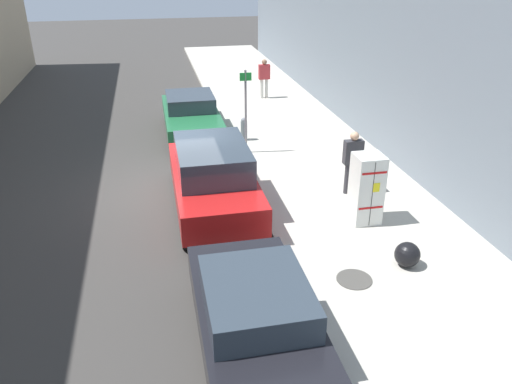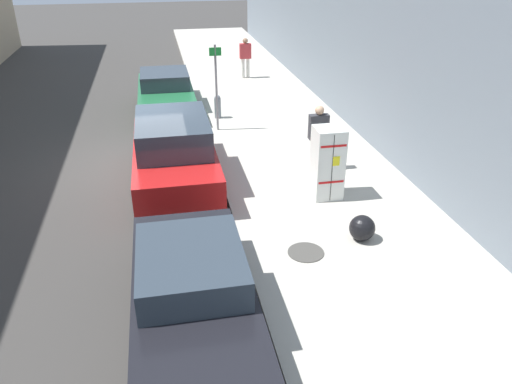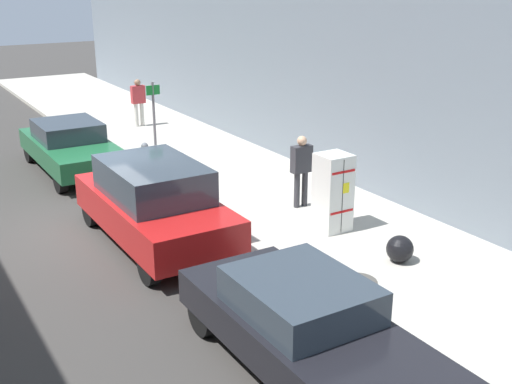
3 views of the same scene
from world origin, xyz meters
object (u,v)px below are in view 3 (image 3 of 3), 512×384
object	(u,v)px
fire_hydrant	(145,156)
pedestrian_walking_far	(301,166)
parked_suv_red	(154,203)
parked_sedan_dark	(307,327)
street_sign_post	(155,127)
parked_sedan_green	(71,146)
pedestrian_standing_near	(138,99)
discarded_refrigerator	(333,192)
trash_bag	(400,249)

from	to	relation	value
fire_hydrant	pedestrian_walking_far	bearing A→B (deg)	113.07
parked_suv_red	parked_sedan_dark	distance (m)	5.38
street_sign_post	parked_sedan_green	world-z (taller)	street_sign_post
pedestrian_standing_near	discarded_refrigerator	bearing A→B (deg)	-65.06
pedestrian_walking_far	parked_sedan_green	distance (m)	7.08
discarded_refrigerator	pedestrian_walking_far	distance (m)	1.54
discarded_refrigerator	parked_sedan_dark	bearing A→B (deg)	48.28
street_sign_post	fire_hydrant	world-z (taller)	street_sign_post
street_sign_post	parked_suv_red	size ratio (longest dim) A/B	0.58
fire_hydrant	pedestrian_walking_far	xyz separation A→B (m)	(-1.99, 4.66, 0.59)
fire_hydrant	pedestrian_walking_far	size ratio (longest dim) A/B	0.46
trash_bag	pedestrian_standing_near	distance (m)	13.33
pedestrian_walking_far	parked_sedan_green	world-z (taller)	pedestrian_walking_far
parked_sedan_green	pedestrian_standing_near	bearing A→B (deg)	-133.03
trash_bag	pedestrian_walking_far	distance (m)	3.56
street_sign_post	parked_sedan_green	bearing A→B (deg)	-59.89
discarded_refrigerator	fire_hydrant	xyz separation A→B (m)	(1.73, -6.17, -0.43)
trash_bag	pedestrian_walking_far	size ratio (longest dim) A/B	0.31
street_sign_post	pedestrian_walking_far	world-z (taller)	street_sign_post
street_sign_post	parked_suv_red	world-z (taller)	street_sign_post
pedestrian_standing_near	parked_suv_red	bearing A→B (deg)	-84.20
fire_hydrant	trash_bag	size ratio (longest dim) A/B	1.50
trash_bag	parked_sedan_green	xyz separation A→B (m)	(3.48, -9.54, 0.34)
fire_hydrant	parked_suv_red	size ratio (longest dim) A/B	0.17
pedestrian_walking_far	trash_bag	bearing A→B (deg)	50.61
parked_suv_red	trash_bag	bearing A→B (deg)	134.47
parked_sedan_green	parked_suv_red	size ratio (longest dim) A/B	1.00
pedestrian_standing_near	parked_sedan_dark	distance (m)	15.55
street_sign_post	parked_sedan_dark	xyz separation A→B (m)	(1.49, 8.79, -0.89)
discarded_refrigerator	parked_sedan_dark	distance (m)	5.09
parked_sedan_green	trash_bag	bearing A→B (deg)	110.07
street_sign_post	pedestrian_walking_far	size ratio (longest dim) A/B	1.54
trash_bag	pedestrian_walking_far	bearing A→B (deg)	-92.52
street_sign_post	fire_hydrant	xyz separation A→B (m)	(-0.16, -1.18, -1.07)
fire_hydrant	parked_suv_red	xyz separation A→B (m)	(1.65, 4.59, 0.36)
street_sign_post	trash_bag	world-z (taller)	street_sign_post
discarded_refrigerator	fire_hydrant	world-z (taller)	discarded_refrigerator
fire_hydrant	pedestrian_walking_far	distance (m)	5.10
fire_hydrant	parked_sedan_dark	xyz separation A→B (m)	(1.65, 9.97, 0.18)
trash_bag	parked_sedan_dark	distance (m)	3.95
discarded_refrigerator	fire_hydrant	distance (m)	6.43
parked_suv_red	parked_sedan_dark	world-z (taller)	parked_suv_red
pedestrian_walking_far	pedestrian_standing_near	bearing A→B (deg)	-126.23
parked_suv_red	parked_sedan_dark	size ratio (longest dim) A/B	0.98
trash_bag	pedestrian_walking_far	world-z (taller)	pedestrian_walking_far
street_sign_post	trash_bag	distance (m)	7.34
pedestrian_walking_far	pedestrian_standing_near	world-z (taller)	pedestrian_walking_far
pedestrian_walking_far	parked_suv_red	xyz separation A→B (m)	(3.64, -0.07, -0.23)
street_sign_post	pedestrian_standing_near	bearing A→B (deg)	-107.75
fire_hydrant	parked_sedan_green	size ratio (longest dim) A/B	0.17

